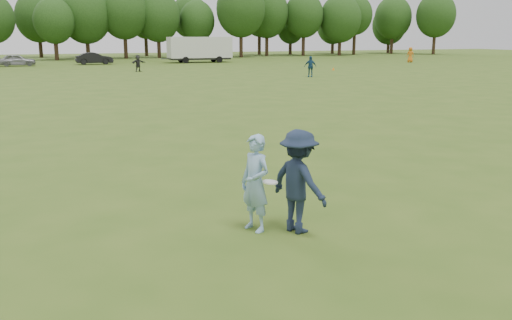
% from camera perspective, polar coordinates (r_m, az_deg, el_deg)
% --- Properties ---
extents(ground, '(200.00, 200.00, 0.00)m').
position_cam_1_polar(ground, '(10.40, 4.92, -6.49)').
color(ground, '#375317').
rests_on(ground, ground).
extents(thrower, '(0.62, 0.75, 1.76)m').
position_cam_1_polar(thrower, '(9.68, -0.07, -2.46)').
color(thrower, '#84ABCC').
rests_on(thrower, ground).
extents(defender, '(1.07, 1.37, 1.86)m').
position_cam_1_polar(defender, '(9.64, 4.52, -2.27)').
color(defender, '#1A253A').
rests_on(defender, ground).
extents(player_far_b, '(1.07, 0.95, 1.73)m').
position_cam_1_polar(player_far_b, '(46.29, 5.73, 9.76)').
color(player_far_b, navy).
rests_on(player_far_b, ground).
extents(player_far_c, '(1.10, 0.90, 1.93)m').
position_cam_1_polar(player_far_c, '(73.27, 15.94, 10.60)').
color(player_far_c, orange).
rests_on(player_far_c, ground).
extents(player_far_d, '(1.57, 1.04, 1.62)m').
position_cam_1_polar(player_far_d, '(53.96, -12.31, 9.93)').
color(player_far_d, '#292929').
rests_on(player_far_d, ground).
extents(car_e, '(4.01, 1.65, 1.36)m').
position_cam_1_polar(car_e, '(67.68, -23.86, 9.60)').
color(car_e, gray).
rests_on(car_e, ground).
extents(car_f, '(4.32, 1.55, 1.42)m').
position_cam_1_polar(car_f, '(68.58, -16.65, 10.21)').
color(car_f, black).
rests_on(car_f, ground).
extents(field_cone, '(0.28, 0.28, 0.30)m').
position_cam_1_polar(field_cone, '(55.49, 8.14, 9.49)').
color(field_cone, orange).
rests_on(field_cone, ground).
extents(disc_in_play, '(0.29, 0.29, 0.05)m').
position_cam_1_polar(disc_in_play, '(9.52, 1.51, -2.34)').
color(disc_in_play, white).
rests_on(disc_in_play, ground).
extents(cargo_trailer, '(9.00, 2.75, 3.20)m').
position_cam_1_polar(cargo_trailer, '(70.74, -5.95, 11.61)').
color(cargo_trailer, silver).
rests_on(cargo_trailer, ground).
extents(treeline, '(130.35, 18.39, 11.74)m').
position_cam_1_polar(treeline, '(85.98, -17.62, 14.32)').
color(treeline, '#332114').
rests_on(treeline, ground).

